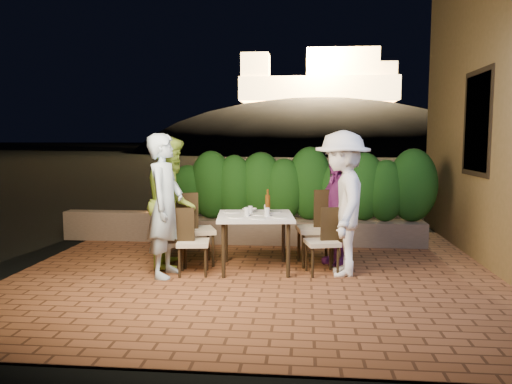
# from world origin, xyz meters

# --- Properties ---
(ground) EXTENTS (400.00, 400.00, 0.00)m
(ground) POSITION_xyz_m (0.00, 0.00, -0.02)
(ground) COLOR black
(ground) RESTS_ON ground
(terrace_floor) EXTENTS (7.00, 6.00, 0.15)m
(terrace_floor) POSITION_xyz_m (0.00, 0.50, -0.07)
(terrace_floor) COLOR brown
(terrace_floor) RESTS_ON ground
(window_pane) EXTENTS (0.08, 1.00, 1.40)m
(window_pane) POSITION_xyz_m (2.82, 1.50, 2.00)
(window_pane) COLOR black
(window_pane) RESTS_ON building_wall
(window_frame) EXTENTS (0.06, 1.15, 1.55)m
(window_frame) POSITION_xyz_m (2.81, 1.50, 2.00)
(window_frame) COLOR black
(window_frame) RESTS_ON building_wall
(planter) EXTENTS (4.20, 0.55, 0.40)m
(planter) POSITION_xyz_m (0.20, 2.30, 0.20)
(planter) COLOR brown
(planter) RESTS_ON ground
(hedge) EXTENTS (4.00, 0.70, 1.10)m
(hedge) POSITION_xyz_m (0.20, 2.30, 0.95)
(hedge) COLOR #164111
(hedge) RESTS_ON planter
(parapet) EXTENTS (2.20, 0.30, 0.50)m
(parapet) POSITION_xyz_m (-2.80, 2.30, 0.25)
(parapet) COLOR brown
(parapet) RESTS_ON ground
(hill) EXTENTS (52.00, 40.00, 22.00)m
(hill) POSITION_xyz_m (2.00, 60.00, -4.00)
(hill) COLOR black
(hill) RESTS_ON ground
(fortress) EXTENTS (26.00, 8.00, 8.00)m
(fortress) POSITION_xyz_m (2.00, 60.00, 10.50)
(fortress) COLOR #FFCC7A
(fortress) RESTS_ON hill
(dining_table) EXTENTS (1.11, 1.11, 0.75)m
(dining_table) POSITION_xyz_m (-0.36, 0.52, 0.38)
(dining_table) COLOR white
(dining_table) RESTS_ON ground
(plate_nw) EXTENTS (0.23, 0.23, 0.01)m
(plate_nw) POSITION_xyz_m (-0.59, 0.29, 0.76)
(plate_nw) COLOR white
(plate_nw) RESTS_ON dining_table
(plate_sw) EXTENTS (0.22, 0.22, 0.01)m
(plate_sw) POSITION_xyz_m (-0.71, 0.72, 0.76)
(plate_sw) COLOR white
(plate_sw) RESTS_ON dining_table
(plate_ne) EXTENTS (0.21, 0.21, 0.01)m
(plate_ne) POSITION_xyz_m (-0.02, 0.33, 0.76)
(plate_ne) COLOR white
(plate_ne) RESTS_ON dining_table
(plate_se) EXTENTS (0.23, 0.23, 0.01)m
(plate_se) POSITION_xyz_m (-0.14, 0.81, 0.76)
(plate_se) COLOR white
(plate_se) RESTS_ON dining_table
(plate_centre) EXTENTS (0.21, 0.21, 0.01)m
(plate_centre) POSITION_xyz_m (-0.34, 0.56, 0.76)
(plate_centre) COLOR white
(plate_centre) RESTS_ON dining_table
(plate_front) EXTENTS (0.21, 0.21, 0.01)m
(plate_front) POSITION_xyz_m (-0.31, 0.24, 0.76)
(plate_front) COLOR white
(plate_front) RESTS_ON dining_table
(glass_nw) EXTENTS (0.07, 0.07, 0.12)m
(glass_nw) POSITION_xyz_m (-0.46, 0.40, 0.81)
(glass_nw) COLOR silver
(glass_nw) RESTS_ON dining_table
(glass_sw) EXTENTS (0.06, 0.06, 0.10)m
(glass_sw) POSITION_xyz_m (-0.44, 0.67, 0.80)
(glass_sw) COLOR silver
(glass_sw) RESTS_ON dining_table
(glass_ne) EXTENTS (0.07, 0.07, 0.12)m
(glass_ne) POSITION_xyz_m (-0.19, 0.41, 0.81)
(glass_ne) COLOR silver
(glass_ne) RESTS_ON dining_table
(glass_se) EXTENTS (0.07, 0.07, 0.11)m
(glass_se) POSITION_xyz_m (-0.23, 0.73, 0.81)
(glass_se) COLOR silver
(glass_se) RESTS_ON dining_table
(beer_bottle) EXTENTS (0.07, 0.07, 0.35)m
(beer_bottle) POSITION_xyz_m (-0.20, 0.59, 0.92)
(beer_bottle) COLOR #4E2B0D
(beer_bottle) RESTS_ON dining_table
(bowl) EXTENTS (0.24, 0.24, 0.05)m
(bowl) POSITION_xyz_m (-0.47, 0.80, 0.77)
(bowl) COLOR white
(bowl) RESTS_ON dining_table
(chair_left_front) EXTENTS (0.46, 0.46, 0.88)m
(chair_left_front) POSITION_xyz_m (-1.15, 0.20, 0.44)
(chair_left_front) COLOR black
(chair_left_front) RESTS_ON ground
(chair_left_back) EXTENTS (0.61, 0.61, 1.02)m
(chair_left_back) POSITION_xyz_m (-1.21, 0.71, 0.51)
(chair_left_back) COLOR black
(chair_left_back) RESTS_ON ground
(chair_right_front) EXTENTS (0.49, 0.49, 0.88)m
(chair_right_front) POSITION_xyz_m (0.53, 0.38, 0.44)
(chair_right_front) COLOR black
(chair_right_front) RESTS_ON ground
(chair_right_back) EXTENTS (0.57, 0.57, 1.06)m
(chair_right_back) POSITION_xyz_m (0.45, 0.86, 0.53)
(chair_right_back) COLOR black
(chair_right_back) RESTS_ON ground
(diner_blue) EXTENTS (0.49, 0.70, 1.84)m
(diner_blue) POSITION_xyz_m (-1.48, 0.10, 0.92)
(diner_blue) COLOR #A5C3D4
(diner_blue) RESTS_ON ground
(diner_green) EXTENTS (0.81, 0.97, 1.80)m
(diner_green) POSITION_xyz_m (-1.55, 0.66, 0.90)
(diner_green) COLOR #A6D241
(diner_green) RESTS_ON ground
(diner_white) EXTENTS (0.70, 1.21, 1.88)m
(diner_white) POSITION_xyz_m (0.78, 0.38, 0.94)
(diner_white) COLOR white
(diner_white) RESTS_ON ground
(diner_purple) EXTENTS (0.72, 0.96, 1.52)m
(diner_purple) POSITION_xyz_m (0.75, 0.90, 0.76)
(diner_purple) COLOR #7A2879
(diner_purple) RESTS_ON ground
(parapet_lamp) EXTENTS (0.10, 0.10, 0.14)m
(parapet_lamp) POSITION_xyz_m (-2.32, 2.30, 0.57)
(parapet_lamp) COLOR orange
(parapet_lamp) RESTS_ON parapet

